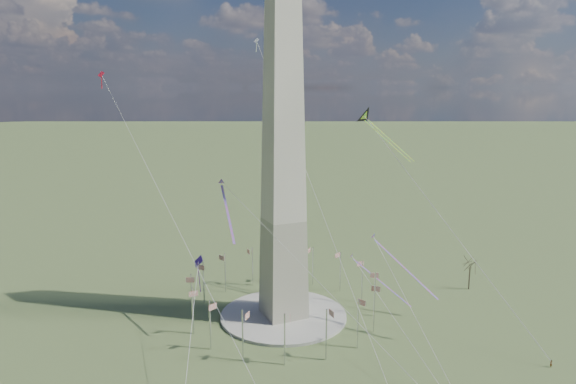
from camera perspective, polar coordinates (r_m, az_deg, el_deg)
name	(u,v)px	position (r m, az deg, el deg)	size (l,w,h in m)	color
ground	(283,317)	(151.02, -0.50, -13.67)	(2000.00, 2000.00, 0.00)	#485C2E
plaza	(283,315)	(150.85, -0.51, -13.53)	(36.00, 36.00, 0.80)	#A8A699
washington_monument	(283,150)	(137.65, -0.54, 4.71)	(15.56, 15.56, 100.00)	#A8A18C
flagpole_ring	(283,293)	(148.07, -0.51, -11.12)	(54.40, 54.40, 13.00)	silver
tree_near	(470,266)	(176.89, 19.59, -7.73)	(6.41, 6.41, 11.22)	#403027
person_east	(551,364)	(140.69, 27.18, -16.60)	(0.67, 0.44, 1.85)	gray
kite_delta_black	(368,119)	(154.62, 8.84, 8.00)	(11.66, 18.24, 15.11)	black
kite_diamond_purple	(199,265)	(137.13, -9.90, -8.00)	(1.94, 3.31, 10.54)	#3B1C81
kite_streamer_left	(395,259)	(139.48, 11.85, -7.25)	(9.64, 18.67, 13.78)	#DC2244
kite_streamer_mid	(226,204)	(136.21, -6.93, -1.28)	(3.67, 19.13, 13.15)	#DC2244
kite_streamer_right	(373,274)	(154.53, 9.39, -9.02)	(12.45, 15.99, 13.14)	#DC2244
kite_small_red	(101,76)	(163.40, -20.04, 12.04)	(1.95, 1.71, 5.14)	red
kite_small_white	(257,42)	(176.65, -3.52, 16.31)	(1.41, 1.67, 4.46)	white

